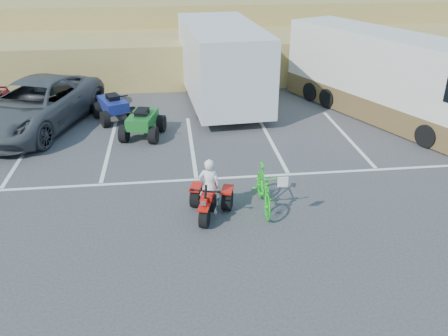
{
  "coord_description": "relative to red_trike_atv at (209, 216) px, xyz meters",
  "views": [
    {
      "loc": [
        -0.64,
        -9.65,
        6.27
      ],
      "look_at": [
        0.63,
        1.03,
        1.0
      ],
      "focal_mm": 38.0,
      "sensor_mm": 36.0,
      "label": 1
    }
  ],
  "objects": [
    {
      "name": "rv_motorhome",
      "position": [
        7.19,
        6.6,
        1.34
      ],
      "size": [
        5.55,
        8.7,
        3.08
      ],
      "rotation": [
        0.0,
        0.0,
        0.43
      ],
      "color": "silver",
      "rests_on": "ground"
    },
    {
      "name": "rider",
      "position": [
        0.04,
        0.14,
        0.74
      ],
      "size": [
        0.62,
        0.49,
        1.48
      ],
      "primitive_type": "imported",
      "rotation": [
        0.0,
        0.0,
        2.86
      ],
      "color": "white",
      "rests_on": "ground"
    },
    {
      "name": "parking_stripes",
      "position": [
        0.69,
        3.65,
        0.0
      ],
      "size": [
        28.0,
        5.16,
        0.01
      ],
      "color": "white",
      "rests_on": "ground"
    },
    {
      "name": "quad_atv_green",
      "position": [
        -1.78,
        5.47,
        0.0
      ],
      "size": [
        1.62,
        1.94,
        1.1
      ],
      "primitive_type": null,
      "rotation": [
        0.0,
        0.0,
        -0.24
      ],
      "color": "#16611F",
      "rests_on": "ground"
    },
    {
      "name": "cargo_trailer",
      "position": [
        1.35,
        8.81,
        1.72
      ],
      "size": [
        3.22,
        7.0,
        3.18
      ],
      "rotation": [
        0.0,
        0.0,
        0.07
      ],
      "color": "silver",
      "rests_on": "ground"
    },
    {
      "name": "ground",
      "position": [
        -0.17,
        -0.42,
        0.0
      ],
      "size": [
        100.0,
        100.0,
        0.0
      ],
      "primitive_type": "plane",
      "color": "#37373A",
      "rests_on": "ground"
    },
    {
      "name": "grey_pickup",
      "position": [
        -5.61,
        6.76,
        0.85
      ],
      "size": [
        4.64,
        6.73,
        1.71
      ],
      "primitive_type": "imported",
      "rotation": [
        0.0,
        0.0,
        -0.32
      ],
      "color": "#45484C",
      "rests_on": "ground"
    },
    {
      "name": "green_dirt_bike",
      "position": [
        1.42,
        0.21,
        0.56
      ],
      "size": [
        0.57,
        1.88,
        1.12
      ],
      "primitive_type": "imported",
      "rotation": [
        0.0,
        0.0,
        -0.02
      ],
      "color": "#14BF19",
      "rests_on": "ground"
    },
    {
      "name": "grass_embankment",
      "position": [
        -0.17,
        15.06,
        1.42
      ],
      "size": [
        40.0,
        8.5,
        3.1
      ],
      "color": "#9A8B46",
      "rests_on": "ground"
    },
    {
      "name": "quad_atv_blue",
      "position": [
        -2.93,
        7.27,
        0.0
      ],
      "size": [
        1.81,
        2.05,
        1.11
      ],
      "primitive_type": null,
      "rotation": [
        0.0,
        0.0,
        0.39
      ],
      "color": "navy",
      "rests_on": "ground"
    },
    {
      "name": "red_trike_atv",
      "position": [
        0.0,
        0.0,
        0.0
      ],
      "size": [
        1.43,
        1.68,
        0.93
      ],
      "primitive_type": null,
      "rotation": [
        0.0,
        0.0,
        -0.28
      ],
      "color": "red",
      "rests_on": "ground"
    }
  ]
}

